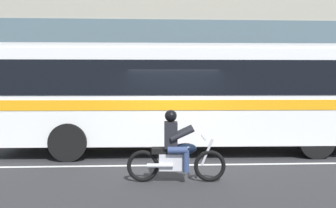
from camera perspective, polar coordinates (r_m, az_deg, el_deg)
ground_plane at (r=9.81m, az=0.93°, el=-9.11°), size 60.00×60.00×0.00m
sidewalk_curb at (r=14.81m, az=-0.38°, el=-4.48°), size 28.00×3.80×0.15m
lane_center_stripe at (r=9.22m, az=1.18°, el=-9.91°), size 26.60×0.14×0.01m
transit_bus at (r=10.84m, az=4.62°, el=2.14°), size 11.85×2.80×3.22m
motorcycle_with_rider at (r=7.61m, az=1.25°, el=-7.79°), size 2.14×0.64×1.56m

